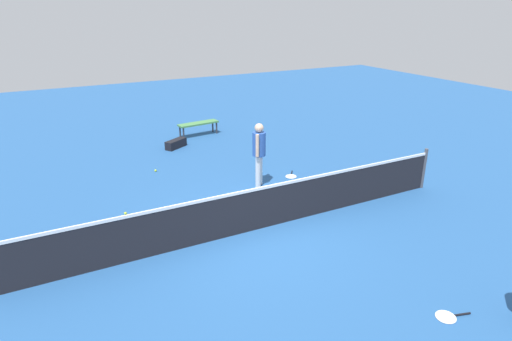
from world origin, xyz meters
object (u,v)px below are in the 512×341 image
tennis_racket_near_player (291,176)px  equipment_bag (177,143)px  player_near_side (259,149)px  tennis_ball_near_player (125,213)px  courtside_bench (198,124)px  tennis_racket_far_player (447,317)px  tennis_ball_by_net (156,171)px  tennis_ball_midcourt (286,193)px

tennis_racket_near_player → equipment_bag: equipment_bag is taller
player_near_side → tennis_ball_near_player: 3.65m
courtside_bench → equipment_bag: courtside_bench is taller
tennis_racket_far_player → tennis_racket_near_player: bearing=-98.8°
tennis_racket_far_player → tennis_ball_by_net: size_ratio=9.20×
tennis_racket_far_player → tennis_ball_midcourt: tennis_ball_midcourt is taller
player_near_side → tennis_ball_by_net: bearing=-46.3°
tennis_ball_midcourt → equipment_bag: (1.27, -5.00, 0.11)m
tennis_ball_by_net → tennis_ball_midcourt: bearing=128.9°
tennis_racket_far_player → player_near_side: bearing=-88.5°
tennis_racket_near_player → courtside_bench: (0.86, -5.04, 0.40)m
courtside_bench → tennis_racket_far_player: bearing=89.6°
tennis_racket_near_player → tennis_ball_midcourt: 1.24m
tennis_ball_near_player → equipment_bag: 4.97m
courtside_bench → equipment_bag: (1.17, 1.02, -0.28)m
tennis_racket_near_player → equipment_bag: (2.03, -4.02, 0.13)m
tennis_racket_near_player → courtside_bench: bearing=-80.3°
player_near_side → equipment_bag: 4.35m
tennis_ball_near_player → tennis_ball_midcourt: same height
tennis_ball_midcourt → courtside_bench: bearing=-89.0°
player_near_side → equipment_bag: size_ratio=2.05×
tennis_racket_far_player → equipment_bag: 10.13m
tennis_racket_near_player → tennis_ball_near_player: (4.61, 0.23, 0.02)m
tennis_ball_near_player → tennis_ball_by_net: 2.72m
tennis_ball_near_player → equipment_bag: bearing=-121.3°
tennis_racket_far_player → tennis_ball_by_net: 8.51m
tennis_ball_by_net → courtside_bench: size_ratio=0.04×
tennis_ball_near_player → equipment_bag: (-2.58, -4.25, 0.11)m
tennis_racket_far_player → tennis_ball_midcourt: size_ratio=9.20×
tennis_ball_by_net → equipment_bag: equipment_bag is taller
tennis_ball_by_net → tennis_ball_midcourt: same height
tennis_ball_near_player → tennis_ball_by_net: size_ratio=1.00×
player_near_side → equipment_bag: (0.93, -4.16, -0.87)m
tennis_racket_far_player → equipment_bag: bearing=-83.8°
player_near_side → equipment_bag: bearing=-77.4°
tennis_racket_near_player → tennis_racket_far_player: same height
tennis_ball_midcourt → courtside_bench: 6.03m
equipment_bag → tennis_ball_midcourt: bearing=104.3°
courtside_bench → player_near_side: bearing=87.4°
tennis_racket_far_player → tennis_ball_by_net: tennis_ball_by_net is taller
tennis_racket_near_player → courtside_bench: size_ratio=0.37×
tennis_ball_near_player → tennis_ball_midcourt: bearing=169.0°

